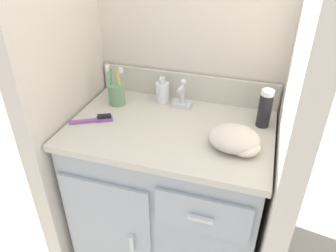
% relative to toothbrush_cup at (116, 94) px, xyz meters
% --- Properties ---
extents(ground_plane, '(6.00, 6.00, 0.00)m').
position_rel_toothbrush_cup_xyz_m(ground_plane, '(0.31, -0.13, -0.85)').
color(ground_plane, '#ADA393').
extents(wall_back, '(1.07, 0.08, 2.20)m').
position_rel_toothbrush_cup_xyz_m(wall_back, '(0.31, 0.22, 0.25)').
color(wall_back, beige).
rests_on(wall_back, ground_plane).
extents(wall_left, '(0.08, 0.66, 2.20)m').
position_rel_toothbrush_cup_xyz_m(wall_left, '(-0.18, -0.13, 0.25)').
color(wall_left, beige).
rests_on(wall_left, ground_plane).
extents(wall_right, '(0.08, 0.66, 2.20)m').
position_rel_toothbrush_cup_xyz_m(wall_right, '(0.81, -0.13, 0.25)').
color(wall_right, beige).
rests_on(wall_right, ground_plane).
extents(vanity, '(0.89, 0.60, 0.79)m').
position_rel_toothbrush_cup_xyz_m(vanity, '(0.31, -0.13, -0.44)').
color(vanity, '#9EA8B2').
rests_on(vanity, ground_plane).
extents(backsplash, '(0.89, 0.02, 0.13)m').
position_rel_toothbrush_cup_xyz_m(backsplash, '(0.31, 0.16, 0.01)').
color(backsplash, beige).
rests_on(backsplash, vanity).
extents(sink_faucet, '(0.09, 0.09, 0.14)m').
position_rel_toothbrush_cup_xyz_m(sink_faucet, '(0.31, 0.07, -0.01)').
color(sink_faucet, silver).
rests_on(sink_faucet, vanity).
extents(toothbrush_cup, '(0.08, 0.08, 0.20)m').
position_rel_toothbrush_cup_xyz_m(toothbrush_cup, '(0.00, 0.00, 0.00)').
color(toothbrush_cup, gray).
rests_on(toothbrush_cup, vanity).
extents(soap_dispenser, '(0.07, 0.07, 0.13)m').
position_rel_toothbrush_cup_xyz_m(soap_dispenser, '(0.20, 0.09, -0.00)').
color(soap_dispenser, white).
rests_on(soap_dispenser, vanity).
extents(shaving_cream_can, '(0.06, 0.06, 0.17)m').
position_rel_toothbrush_cup_xyz_m(shaving_cream_can, '(0.69, 0.01, 0.03)').
color(shaving_cream_can, black).
rests_on(shaving_cream_can, vanity).
extents(hairbrush, '(0.18, 0.11, 0.03)m').
position_rel_toothbrush_cup_xyz_m(hairbrush, '(-0.01, -0.18, -0.04)').
color(hairbrush, purple).
rests_on(hairbrush, vanity).
extents(hand_towel, '(0.21, 0.19, 0.08)m').
position_rel_toothbrush_cup_xyz_m(hand_towel, '(0.61, -0.20, -0.02)').
color(hand_towel, beige).
rests_on(hand_towel, vanity).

